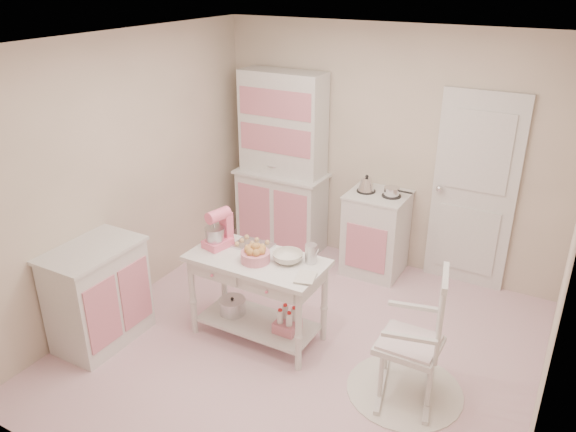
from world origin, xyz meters
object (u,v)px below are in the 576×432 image
object	(u,v)px
rocking_chair	(410,334)
stand_mixer	(217,229)
work_table	(258,298)
bread_basket	(255,257)
stove	(376,233)
base_cabinet	(98,295)
hutch	(281,163)

from	to	relation	value
rocking_chair	stand_mixer	world-z (taller)	stand_mixer
rocking_chair	work_table	xyz separation A→B (m)	(-1.40, 0.06, -0.15)
rocking_chair	bread_basket	bearing A→B (deg)	166.74
stove	bread_basket	bearing A→B (deg)	-105.11
stove	rocking_chair	bearing A→B (deg)	-61.41
base_cabinet	stand_mixer	world-z (taller)	stand_mixer
stove	bread_basket	xyz separation A→B (m)	(-0.46, -1.69, 0.39)
work_table	stove	bearing A→B (deg)	73.80
stove	hutch	bearing A→B (deg)	177.61
stand_mixer	bread_basket	distance (m)	0.46
stove	base_cabinet	distance (m)	2.90
stove	work_table	distance (m)	1.71
stove	bread_basket	distance (m)	1.79
base_cabinet	bread_basket	size ratio (longest dim) A/B	3.68
base_cabinet	stove	bearing A→B (deg)	54.70
hutch	work_table	world-z (taller)	hutch
rocking_chair	bread_basket	xyz separation A→B (m)	(-1.38, 0.01, 0.30)
stove	work_table	world-z (taller)	stove
work_table	stand_mixer	xyz separation A→B (m)	(-0.42, 0.02, 0.57)
base_cabinet	rocking_chair	size ratio (longest dim) A/B	0.84
bread_basket	stand_mixer	bearing A→B (deg)	170.96
hutch	rocking_chair	world-z (taller)	hutch
rocking_chair	stand_mixer	bearing A→B (deg)	164.61
stove	stand_mixer	world-z (taller)	stand_mixer
work_table	bread_basket	world-z (taller)	bread_basket
bread_basket	stove	bearing A→B (deg)	74.89
hutch	work_table	xyz separation A→B (m)	(0.72, -1.69, -0.64)
rocking_chair	bread_basket	world-z (taller)	rocking_chair
base_cabinet	bread_basket	bearing A→B (deg)	28.87
stand_mixer	stove	bearing A→B (deg)	74.06
work_table	stand_mixer	distance (m)	0.71
stove	bread_basket	world-z (taller)	stove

